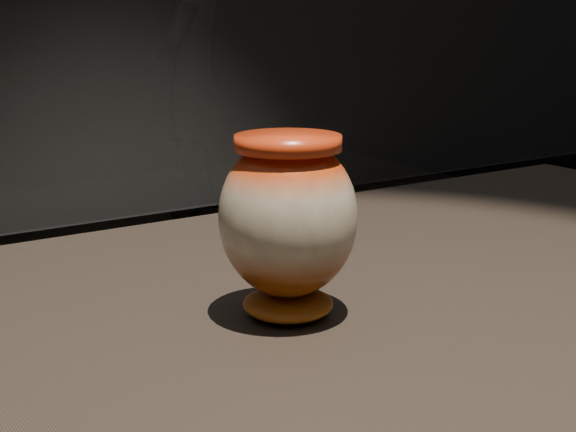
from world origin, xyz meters
name	(u,v)px	position (x,y,z in m)	size (l,w,h in m)	color
main_vase	(288,219)	(0.16, 0.01, 0.99)	(0.16, 0.16, 0.17)	#7D340B
visitor	(194,80)	(1.91, 3.69, 0.80)	(0.58, 0.38, 1.59)	black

